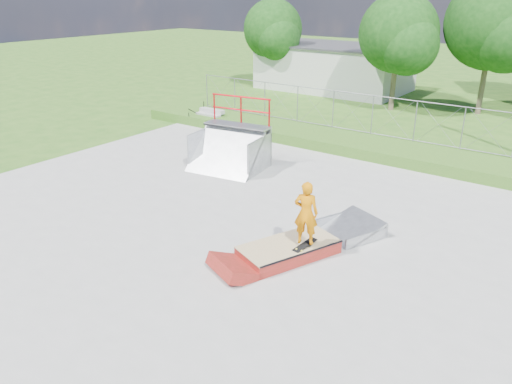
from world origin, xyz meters
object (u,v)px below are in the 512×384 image
(flat_bank_ramp, at_px, (349,228))
(grind_box, at_px, (289,250))
(skater, at_px, (306,216))
(quarter_pipe, at_px, (228,136))

(flat_bank_ramp, bearing_deg, grind_box, -85.58)
(grind_box, height_order, skater, skater)
(grind_box, bearing_deg, flat_bank_ramp, 93.15)
(grind_box, bearing_deg, skater, 36.27)
(grind_box, relative_size, flat_bank_ramp, 1.83)
(grind_box, xyz_separation_m, skater, (0.43, 0.11, 1.10))
(flat_bank_ramp, bearing_deg, skater, -75.31)
(grind_box, distance_m, flat_bank_ramp, 2.28)
(grind_box, height_order, flat_bank_ramp, flat_bank_ramp)
(quarter_pipe, relative_size, skater, 1.59)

